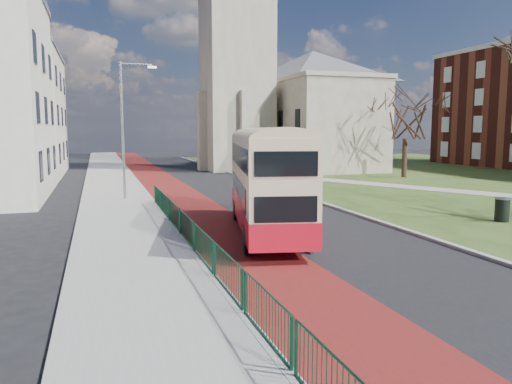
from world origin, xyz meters
name	(u,v)px	position (x,y,z in m)	size (l,w,h in m)	color
ground	(323,279)	(0.00, 0.00, 0.00)	(160.00, 160.00, 0.00)	black
road_carriageway	(215,192)	(1.50, 20.00, 0.01)	(9.00, 120.00, 0.01)	black
bus_lane	(175,194)	(-1.20, 20.00, 0.01)	(3.40, 120.00, 0.01)	#591414
pavement_west	(115,196)	(-5.00, 20.00, 0.06)	(4.00, 120.00, 0.12)	gray
kerb_west	(147,194)	(-3.00, 20.00, 0.07)	(0.25, 120.00, 0.13)	#999993
kerb_east	(270,186)	(6.10, 22.00, 0.07)	(0.25, 80.00, 0.13)	#999993
grass_green	(489,179)	(26.00, 22.00, 0.02)	(40.00, 80.00, 0.04)	#324A1A
pedestrian_railing	(194,238)	(-2.95, 4.00, 0.55)	(0.07, 24.00, 1.12)	#0C3521
gothic_church	(278,44)	(12.56, 38.00, 13.13)	(16.38, 18.00, 40.00)	gray
street_block_far	(3,112)	(-14.00, 38.00, 5.76)	(10.30, 16.30, 11.50)	beige
streetlamp	(125,123)	(-4.35, 18.00, 4.59)	(2.13, 0.18, 8.00)	gray
bus	(267,176)	(0.46, 6.30, 2.35)	(4.29, 10.11, 4.12)	#B41020
winter_tree_far	(406,108)	(19.67, 25.13, 6.07)	(7.09, 7.09, 8.71)	#312018
litter_bin	(502,209)	(11.57, 5.48, 0.59)	(0.71, 0.71, 1.10)	black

